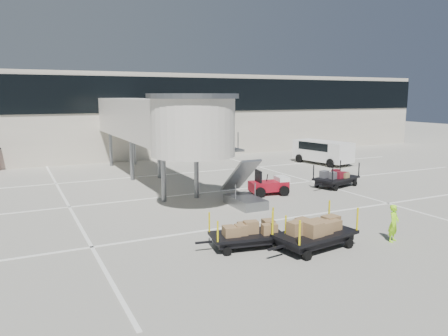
{
  "coord_description": "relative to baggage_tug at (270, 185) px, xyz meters",
  "views": [
    {
      "loc": [
        -12.59,
        -15.1,
        5.94
      ],
      "look_at": [
        -2.17,
        6.06,
        2.0
      ],
      "focal_mm": 35.0,
      "sensor_mm": 36.0,
      "label": 1
    }
  ],
  "objects": [
    {
      "name": "ground_worker",
      "position": [
        -0.06,
        -9.59,
        0.22
      ],
      "size": [
        0.66,
        0.55,
        1.55
      ],
      "primitive_type": "imported",
      "rotation": [
        0.0,
        0.0,
        0.37
      ],
      "color": "#9EFE1A",
      "rests_on": "ground"
    },
    {
      "name": "baggage_tug",
      "position": [
        0.0,
        0.0,
        0.0
      ],
      "size": [
        2.48,
        1.82,
        1.52
      ],
      "rotation": [
        0.0,
        0.0,
        -0.18
      ],
      "color": "maroon",
      "rests_on": "ground"
    },
    {
      "name": "box_cart_far",
      "position": [
        -5.66,
        -7.56,
        -0.03
      ],
      "size": [
        3.57,
        1.89,
        1.37
      ],
      "rotation": [
        0.0,
        0.0,
        -0.18
      ],
      "color": "black",
      "rests_on": "ground"
    },
    {
      "name": "box_cart_near",
      "position": [
        -3.39,
        -8.85,
        0.07
      ],
      "size": [
        4.1,
        2.07,
        1.57
      ],
      "rotation": [
        0.0,
        0.0,
        0.14
      ],
      "color": "black",
      "rests_on": "ground"
    },
    {
      "name": "ground",
      "position": [
        -1.3,
        -6.86,
        -0.55
      ],
      "size": [
        140.0,
        140.0,
        0.0
      ],
      "primitive_type": "plane",
      "color": "#B7B3A3",
      "rests_on": "ground"
    },
    {
      "name": "minivan",
      "position": [
        10.55,
        8.32,
        0.64
      ],
      "size": [
        3.11,
        5.57,
        1.99
      ],
      "rotation": [
        0.0,
        0.0,
        0.19
      ],
      "color": "white",
      "rests_on": "ground"
    },
    {
      "name": "suitcase_cart",
      "position": [
        5.2,
        -0.01,
        -0.01
      ],
      "size": [
        3.99,
        2.39,
        1.53
      ],
      "rotation": [
        0.0,
        0.0,
        0.28
      ],
      "color": "black",
      "rests_on": "ground"
    },
    {
      "name": "lane_markings",
      "position": [
        -1.97,
        2.47,
        -0.54
      ],
      "size": [
        40.0,
        30.0,
        0.02
      ],
      "color": "white",
      "rests_on": "ground"
    },
    {
      "name": "jet_bridge",
      "position": [
        -5.27,
        5.4,
        3.73
      ],
      "size": [
        5.7,
        20.4,
        6.03
      ],
      "color": "silver",
      "rests_on": "ground"
    },
    {
      "name": "terminal",
      "position": [
        -1.65,
        23.08,
        3.55
      ],
      "size": [
        64.0,
        12.11,
        15.2
      ],
      "color": "beige",
      "rests_on": "ground"
    }
  ]
}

